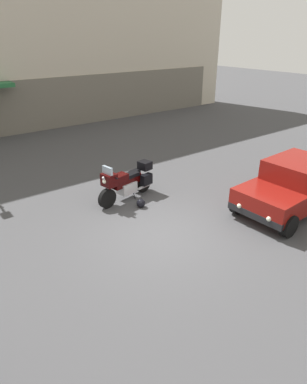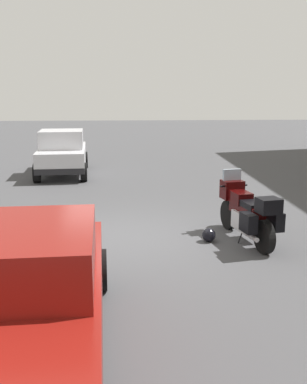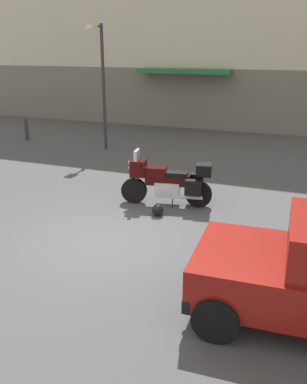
% 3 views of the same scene
% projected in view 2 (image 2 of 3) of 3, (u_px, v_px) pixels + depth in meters
% --- Properties ---
extents(ground_plane, '(80.00, 80.00, 0.00)m').
position_uv_depth(ground_plane, '(127.00, 237.00, 9.54)').
color(ground_plane, '#424244').
extents(motorcycle, '(2.25, 0.97, 1.36)m').
position_uv_depth(motorcycle, '(247.00, 211.00, 9.17)').
color(motorcycle, black).
rests_on(motorcycle, ground).
extents(helmet, '(0.28, 0.28, 0.28)m').
position_uv_depth(helmet, '(209.00, 235.00, 9.21)').
color(helmet, black).
rests_on(helmet, ground).
extents(car_hatchback_near, '(3.96, 2.02, 1.64)m').
position_uv_depth(car_hatchback_near, '(62.00, 153.00, 16.55)').
color(car_hatchback_near, silver).
rests_on(car_hatchback_near, ground).
extents(car_sedan_far, '(4.64, 2.11, 1.56)m').
position_uv_depth(car_sedan_far, '(22.00, 296.00, 5.00)').
color(car_sedan_far, maroon).
rests_on(car_sedan_far, ground).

